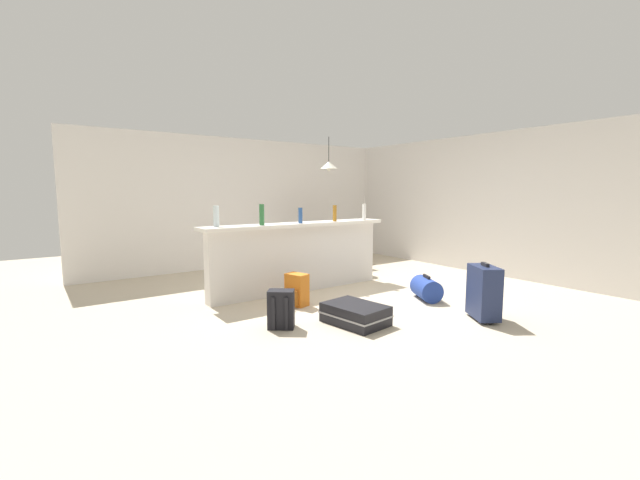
% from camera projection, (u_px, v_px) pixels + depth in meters
% --- Properties ---
extents(ground_plane, '(13.00, 13.00, 0.05)m').
position_uv_depth(ground_plane, '(347.00, 296.00, 5.89)').
color(ground_plane, beige).
extents(wall_back, '(6.60, 0.10, 2.50)m').
position_uv_depth(wall_back, '(252.00, 203.00, 8.20)').
color(wall_back, silver).
rests_on(wall_back, ground_plane).
extents(wall_right, '(0.10, 6.00, 2.50)m').
position_uv_depth(wall_right, '(462.00, 203.00, 7.74)').
color(wall_right, silver).
rests_on(wall_right, ground_plane).
extents(partition_half_wall, '(2.80, 0.20, 0.97)m').
position_uv_depth(partition_half_wall, '(298.00, 259.00, 6.04)').
color(partition_half_wall, silver).
rests_on(partition_half_wall, ground_plane).
extents(bar_countertop, '(2.96, 0.40, 0.05)m').
position_uv_depth(bar_countertop, '(298.00, 225.00, 5.98)').
color(bar_countertop, white).
rests_on(bar_countertop, partition_half_wall).
extents(bottle_clear, '(0.08, 0.08, 0.28)m').
position_uv_depth(bottle_clear, '(216.00, 216.00, 5.32)').
color(bottle_clear, silver).
rests_on(bottle_clear, bar_countertop).
extents(bottle_green, '(0.07, 0.07, 0.29)m').
position_uv_depth(bottle_green, '(262.00, 215.00, 5.54)').
color(bottle_green, '#2D6B38').
rests_on(bottle_green, bar_countertop).
extents(bottle_blue, '(0.06, 0.06, 0.23)m').
position_uv_depth(bottle_blue, '(300.00, 215.00, 5.90)').
color(bottle_blue, '#284C89').
rests_on(bottle_blue, bar_countertop).
extents(bottle_amber, '(0.06, 0.06, 0.25)m').
position_uv_depth(bottle_amber, '(335.00, 213.00, 6.27)').
color(bottle_amber, '#9E661E').
rests_on(bottle_amber, bar_countertop).
extents(bottle_white, '(0.06, 0.06, 0.26)m').
position_uv_depth(bottle_white, '(364.00, 212.00, 6.58)').
color(bottle_white, silver).
rests_on(bottle_white, bar_countertop).
extents(dining_table, '(1.10, 0.80, 0.74)m').
position_uv_depth(dining_table, '(329.00, 234.00, 7.95)').
color(dining_table, brown).
rests_on(dining_table, ground_plane).
extents(dining_chair_near_partition, '(0.42, 0.42, 0.93)m').
position_uv_depth(dining_chair_near_partition, '(344.00, 244.00, 7.53)').
color(dining_chair_near_partition, black).
rests_on(dining_chair_near_partition, ground_plane).
extents(pendant_lamp, '(0.34, 0.34, 0.64)m').
position_uv_depth(pendant_lamp, '(329.00, 165.00, 7.72)').
color(pendant_lamp, black).
extents(suitcase_flat_black, '(0.58, 0.86, 0.22)m').
position_uv_depth(suitcase_flat_black, '(355.00, 314.00, 4.58)').
color(suitcase_flat_black, black).
rests_on(suitcase_flat_black, ground_plane).
extents(backpack_orange, '(0.30, 0.32, 0.42)m').
position_uv_depth(backpack_orange, '(296.00, 290.00, 5.30)').
color(backpack_orange, orange).
rests_on(backpack_orange, ground_plane).
extents(backpack_black, '(0.34, 0.33, 0.42)m').
position_uv_depth(backpack_black, '(281.00, 310.00, 4.44)').
color(backpack_black, black).
rests_on(backpack_black, ground_plane).
extents(suitcase_upright_navy, '(0.44, 0.50, 0.67)m').
position_uv_depth(suitcase_upright_navy, '(484.00, 292.00, 4.70)').
color(suitcase_upright_navy, '#1E284C').
rests_on(suitcase_upright_navy, ground_plane).
extents(duffel_bag_blue, '(0.49, 0.57, 0.34)m').
position_uv_depth(duffel_bag_blue, '(426.00, 289.00, 5.60)').
color(duffel_bag_blue, '#233D93').
rests_on(duffel_bag_blue, ground_plane).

